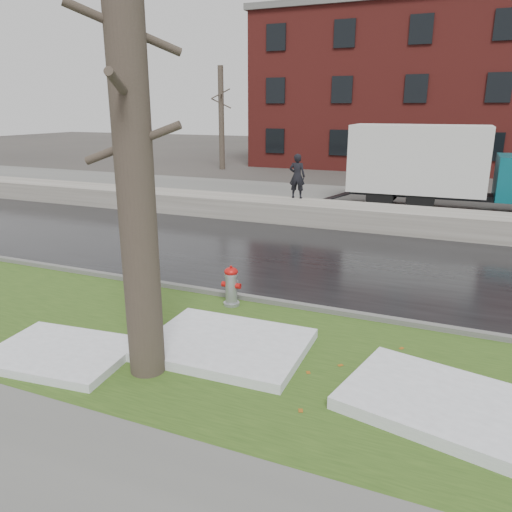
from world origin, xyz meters
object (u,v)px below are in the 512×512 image
at_px(box_truck, 446,166).
at_px(tree, 133,149).
at_px(fire_hydrant, 231,284).
at_px(worker, 297,176).

bearing_deg(box_truck, tree, -103.86).
relative_size(fire_hydrant, worker, 0.53).
height_order(tree, worker, tree).
xyz_separation_m(fire_hydrant, tree, (-0.03, -2.90, 2.91)).
bearing_deg(tree, box_truck, 77.67).
bearing_deg(worker, box_truck, -148.28).
distance_m(box_truck, worker, 6.05).
relative_size(fire_hydrant, box_truck, 0.09).
relative_size(fire_hydrant, tree, 0.13).
relative_size(tree, box_truck, 0.67).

